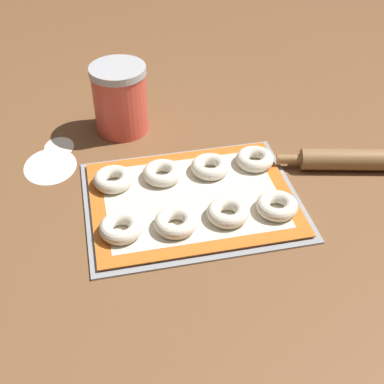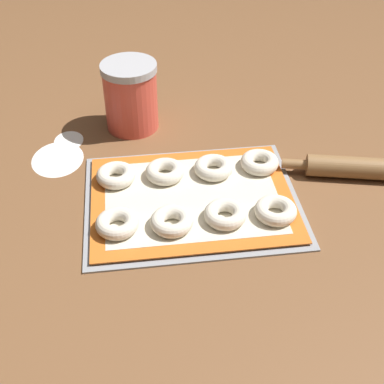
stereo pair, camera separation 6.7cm
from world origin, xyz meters
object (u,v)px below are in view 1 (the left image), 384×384
object	(u,v)px
bagel_front_far_right	(277,206)
bagel_back_far_right	(255,159)
bagel_back_mid_right	(210,167)
flour_canister	(120,99)
bagel_front_mid_left	(176,222)
baking_tray	(192,200)
bagel_front_mid_right	(228,212)
bagel_back_far_left	(113,179)
bagel_back_mid_left	(162,173)
rolling_pin	(372,160)
bagel_front_far_left	(121,228)

from	to	relation	value
bagel_front_far_right	bagel_back_far_right	xyz separation A→B (m)	(0.00, 0.15, 0.00)
bagel_back_mid_right	flour_canister	size ratio (longest dim) A/B	0.50
bagel_front_mid_left	bagel_back_far_right	world-z (taller)	same
baking_tray	bagel_front_mid_left	xyz separation A→B (m)	(-0.05, -0.08, 0.02)
bagel_front_mid_right	bagel_back_far_left	xyz separation A→B (m)	(-0.19, 0.14, 0.00)
bagel_front_mid_left	flour_canister	distance (m)	0.37
bagel_front_far_right	bagel_back_mid_left	xyz separation A→B (m)	(-0.19, 0.14, 0.00)
bagel_front_mid_right	bagel_back_mid_left	distance (m)	0.17
bagel_back_far_right	flour_canister	xyz separation A→B (m)	(-0.25, 0.21, 0.05)
bagel_back_mid_left	rolling_pin	bearing A→B (deg)	-6.02
bagel_front_far_right	bagel_back_far_right	bearing A→B (deg)	88.48
bagel_back_far_left	bagel_back_far_right	world-z (taller)	same
bagel_back_mid_left	rolling_pin	distance (m)	0.43
bagel_front_far_left	bagel_front_far_right	world-z (taller)	same
bagel_back_far_left	flour_canister	xyz separation A→B (m)	(0.04, 0.21, 0.05)
bagel_back_mid_left	rolling_pin	world-z (taller)	rolling_pin
baking_tray	bagel_front_mid_right	size ratio (longest dim) A/B	5.26
bagel_back_far_left	rolling_pin	distance (m)	0.53
bagel_back_mid_right	flour_canister	xyz separation A→B (m)	(-0.15, 0.21, 0.05)
baking_tray	bagel_back_far_left	bearing A→B (deg)	153.65
bagel_back_far_left	bagel_back_mid_left	xyz separation A→B (m)	(0.10, -0.00, 0.00)
bagel_front_far_right	flour_canister	xyz separation A→B (m)	(-0.25, 0.36, 0.05)
bagel_front_mid_left	rolling_pin	bearing A→B (deg)	13.29
flour_canister	rolling_pin	distance (m)	0.56
baking_tray	bagel_back_mid_left	size ratio (longest dim) A/B	5.26
bagel_front_far_left	bagel_front_far_right	bearing A→B (deg)	-0.41
bagel_front_far_right	bagel_back_mid_right	bearing A→B (deg)	122.82
bagel_front_far_left	rolling_pin	bearing A→B (deg)	10.21
bagel_front_far_left	bagel_front_mid_left	xyz separation A→B (m)	(0.10, -0.01, 0.00)
bagel_front_mid_right	bagel_back_mid_right	size ratio (longest dim) A/B	1.00
bagel_back_far_right	bagel_front_far_right	bearing A→B (deg)	-91.52
bagel_back_mid_left	baking_tray	bearing A→B (deg)	-57.21
baking_tray	bagel_back_far_left	size ratio (longest dim) A/B	5.26
bagel_front_mid_right	bagel_front_far_right	bearing A→B (deg)	-0.97
bagel_front_mid_left	bagel_back_far_left	size ratio (longest dim) A/B	1.00
bagel_front_mid_left	bagel_front_far_right	world-z (taller)	same
bagel_front_far_left	bagel_front_far_right	xyz separation A→B (m)	(0.29, -0.00, 0.00)
baking_tray	bagel_back_mid_right	xyz separation A→B (m)	(0.05, 0.07, 0.02)
bagel_front_mid_left	bagel_back_mid_left	world-z (taller)	same
bagel_back_far_left	bagel_back_mid_left	bearing A→B (deg)	-0.16
baking_tray	bagel_front_mid_left	world-z (taller)	bagel_front_mid_left
baking_tray	bagel_back_mid_right	size ratio (longest dim) A/B	5.26
baking_tray	bagel_front_far_right	world-z (taller)	bagel_front_far_right
bagel_back_mid_right	rolling_pin	world-z (taller)	rolling_pin
bagel_back_mid_right	bagel_back_far_right	size ratio (longest dim) A/B	1.00
baking_tray	bagel_back_far_right	size ratio (longest dim) A/B	5.26
bagel_back_mid_left	rolling_pin	size ratio (longest dim) A/B	0.20
bagel_front_mid_right	bagel_back_mid_left	bearing A→B (deg)	124.52
rolling_pin	bagel_front_mid_right	bearing A→B (deg)	-164.01
baking_tray	bagel_back_mid_left	world-z (taller)	bagel_back_mid_left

